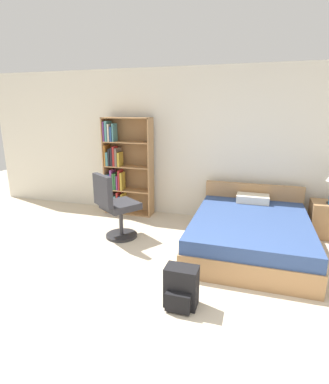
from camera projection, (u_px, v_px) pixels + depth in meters
The scene contains 7 objects.
ground_plane at pixel (150, 343), 2.54m from camera, with size 14.00×14.00×0.00m, color beige.
wall_back at pixel (212, 146), 5.16m from camera, with size 9.00×0.06×2.60m.
bookshelf at pixel (122, 169), 5.52m from camera, with size 0.89×0.29×1.77m.
bed at pixel (250, 231), 4.23m from camera, with size 1.57×2.04×0.72m.
office_chair at pixel (115, 207), 4.46m from camera, with size 0.69×0.72×1.01m.
nightstand at pixel (329, 220), 4.59m from camera, with size 0.53×0.45×0.55m.
backpack_black at pixel (181, 288), 2.97m from camera, with size 0.32×0.28×0.42m.
Camera 1 is at (0.74, -1.97, 1.91)m, focal length 28.00 mm.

